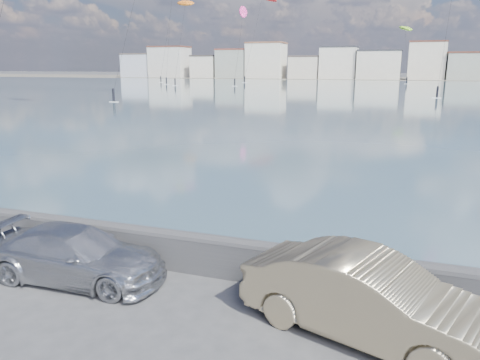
# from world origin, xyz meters

# --- Properties ---
(ground) EXTENTS (700.00, 700.00, 0.00)m
(ground) POSITION_xyz_m (0.00, 0.00, 0.00)
(ground) COLOR #333335
(ground) RESTS_ON ground
(bay_water) EXTENTS (500.00, 177.00, 0.00)m
(bay_water) POSITION_xyz_m (0.00, 91.50, 0.01)
(bay_water) COLOR #345660
(bay_water) RESTS_ON ground
(far_shore_strip) EXTENTS (500.00, 60.00, 0.00)m
(far_shore_strip) POSITION_xyz_m (0.00, 200.00, 0.01)
(far_shore_strip) COLOR #4C473D
(far_shore_strip) RESTS_ON ground
(seawall) EXTENTS (400.00, 0.36, 1.08)m
(seawall) POSITION_xyz_m (0.00, 2.70, 0.58)
(seawall) COLOR #28282B
(seawall) RESTS_ON ground
(far_buildings) EXTENTS (240.79, 13.26, 14.60)m
(far_buildings) POSITION_xyz_m (1.31, 186.00, 6.03)
(far_buildings) COLOR #B2B7C6
(far_buildings) RESTS_ON ground
(car_silver) EXTENTS (4.60, 2.02, 1.32)m
(car_silver) POSITION_xyz_m (-2.33, 1.35, 0.66)
(car_silver) COLOR #AEAFB6
(car_silver) RESTS_ON ground
(car_champagne) EXTENTS (5.27, 3.20, 1.64)m
(car_champagne) POSITION_xyz_m (4.63, 1.14, 0.82)
(car_champagne) COLOR tan
(car_champagne) RESTS_ON ground
(kitesurfer_0) EXTENTS (9.88, 20.01, 24.40)m
(kitesurfer_0) POSITION_xyz_m (-56.65, 120.73, 22.34)
(kitesurfer_0) COLOR orange
(kitesurfer_0) RESTS_ON ground
(kitesurfer_2) EXTENTS (5.98, 21.63, 18.08)m
(kitesurfer_2) POSITION_xyz_m (3.05, 154.71, 16.41)
(kitesurfer_2) COLOR #8CD826
(kitesurfer_2) RESTS_ON ground
(kitesurfer_16) EXTENTS (4.43, 12.53, 21.61)m
(kitesurfer_16) POSITION_xyz_m (-37.64, 116.16, 18.72)
(kitesurfer_16) COLOR #E5338C
(kitesurfer_16) RESTS_ON ground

